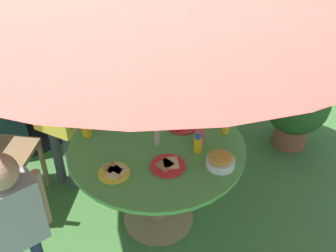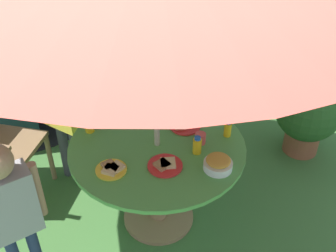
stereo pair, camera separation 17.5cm
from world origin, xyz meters
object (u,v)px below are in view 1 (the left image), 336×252
object	(u,v)px
child_in_yellow_shirt	(53,103)
plate_far_right	(182,125)
snack_bowl	(221,161)
cup_near	(200,137)
child_in_grey_shirt	(13,215)
juice_bottle_far_left	(225,126)
plate_near_left	(137,117)
plate_mid_left	(115,172)
garden_table	(157,165)
plate_center_front	(168,165)
juice_bottle_center_back	(160,101)
child_in_pink_shirt	(162,68)
juice_bottle_near_right	(198,144)
potted_plant	(297,105)
juice_bottle_mid_right	(86,129)

from	to	relation	value
child_in_yellow_shirt	plate_far_right	bearing A→B (deg)	16.30
snack_bowl	cup_near	xyz separation A→B (m)	(-0.01, 0.26, -0.00)
child_in_grey_shirt	juice_bottle_far_left	world-z (taller)	child_in_grey_shirt
child_in_grey_shirt	plate_near_left	xyz separation A→B (m)	(0.88, 0.61, 0.01)
plate_mid_left	garden_table	bearing A→B (deg)	26.32
garden_table	plate_center_front	xyz separation A→B (m)	(-0.01, -0.22, 0.19)
plate_mid_left	juice_bottle_center_back	distance (m)	0.75
child_in_pink_shirt	juice_bottle_far_left	size ratio (longest dim) A/B	10.14
plate_near_left	juice_bottle_near_right	xyz separation A→B (m)	(0.25, -0.48, 0.05)
potted_plant	juice_bottle_near_right	distance (m)	1.38
snack_bowl	juice_bottle_far_left	xyz separation A→B (m)	(0.18, 0.29, 0.01)
child_in_yellow_shirt	plate_center_front	size ratio (longest dim) A/B	5.70
plate_center_front	plate_mid_left	xyz separation A→B (m)	(-0.32, 0.06, 0.00)
juice_bottle_far_left	plate_near_left	bearing A→B (deg)	142.93
garden_table	child_in_pink_shirt	world-z (taller)	child_in_pink_shirt
plate_center_front	juice_bottle_center_back	world-z (taller)	juice_bottle_center_back
plate_far_right	plate_near_left	bearing A→B (deg)	141.77
juice_bottle_near_right	cup_near	size ratio (longest dim) A/B	1.70
plate_near_left	plate_mid_left	bearing A→B (deg)	-120.91
plate_far_right	plate_near_left	distance (m)	0.33
snack_bowl	child_in_pink_shirt	bearing A→B (deg)	86.09
child_in_pink_shirt	potted_plant	bearing A→B (deg)	89.71
snack_bowl	plate_far_right	world-z (taller)	snack_bowl
juice_bottle_near_right	plate_near_left	bearing A→B (deg)	116.90
garden_table	juice_bottle_center_back	bearing A→B (deg)	67.03
juice_bottle_mid_right	plate_center_front	bearing A→B (deg)	-51.38
potted_plant	cup_near	world-z (taller)	cup_near
child_in_yellow_shirt	juice_bottle_center_back	size ratio (longest dim) A/B	9.94
garden_table	child_in_pink_shirt	bearing A→B (deg)	66.97
child_in_yellow_shirt	plate_center_front	world-z (taller)	child_in_yellow_shirt
plate_mid_left	child_in_pink_shirt	bearing A→B (deg)	55.97
juice_bottle_center_back	cup_near	bearing A→B (deg)	-77.82
potted_plant	plate_near_left	world-z (taller)	plate_near_left
garden_table	juice_bottle_near_right	distance (m)	0.35
child_in_grey_shirt	potted_plant	bearing A→B (deg)	-0.60
plate_mid_left	juice_bottle_mid_right	xyz separation A→B (m)	(-0.07, 0.42, 0.04)
garden_table	child_in_grey_shirt	bearing A→B (deg)	-163.14
child_in_pink_shirt	plate_far_right	xyz separation A→B (m)	(-0.13, -0.74, -0.04)
plate_mid_left	juice_bottle_far_left	xyz separation A→B (m)	(0.79, 0.12, 0.04)
plate_mid_left	juice_bottle_far_left	size ratio (longest dim) A/B	1.62
potted_plant	plate_mid_left	size ratio (longest dim) A/B	3.85
plate_far_right	cup_near	xyz separation A→B (m)	(0.04, -0.19, 0.03)
juice_bottle_far_left	juice_bottle_near_right	bearing A→B (deg)	-156.67
juice_bottle_near_right	juice_bottle_far_left	bearing A→B (deg)	23.33
snack_bowl	juice_bottle_center_back	bearing A→B (deg)	98.98
potted_plant	juice_bottle_far_left	bearing A→B (deg)	-155.02
child_in_pink_shirt	plate_near_left	distance (m)	0.66
potted_plant	plate_center_front	size ratio (longest dim) A/B	3.40
child_in_pink_shirt	plate_far_right	world-z (taller)	child_in_pink_shirt
juice_bottle_near_right	juice_bottle_mid_right	world-z (taller)	juice_bottle_near_right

